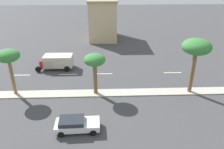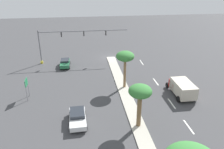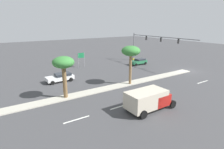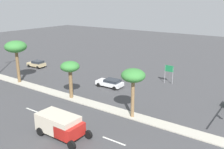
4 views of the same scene
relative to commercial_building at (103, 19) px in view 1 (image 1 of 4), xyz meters
name	(u,v)px [view 1 (image 1 of 4)]	position (x,y,z in m)	size (l,w,h in m)	color
ground_plane	(99,93)	(25.72, -0.59, -4.47)	(160.00, 160.00, 0.00)	#424244
median_curb	(154,92)	(25.72, 6.70, -4.41)	(1.80, 65.62, 0.12)	#B7B2A3
lane_stripe_far	(21,75)	(19.75, -12.63, -4.46)	(0.20, 2.80, 0.01)	silver
lane_stripe_mid	(68,74)	(19.75, -5.42, -4.46)	(0.20, 2.80, 0.01)	silver
lane_stripe_center	(103,74)	(19.75, 0.02, -4.46)	(0.20, 2.80, 0.01)	silver
lane_stripe_inboard	(173,73)	(19.75, 10.91, -4.46)	(0.20, 2.80, 0.01)	silver
commercial_building	(103,19)	(0.00, 0.00, 0.00)	(9.22, 6.30, 8.89)	#C6B284
palm_tree_front	(8,57)	(25.42, -11.39, 0.67)	(2.84, 2.84, 5.97)	olive
palm_tree_trailing	(95,62)	(25.70, -1.00, 0.02)	(2.69, 2.69, 5.35)	brown
palm_tree_near	(196,48)	(25.77, 11.34, 1.60)	(3.57, 3.57, 7.12)	brown
sedan_white_inboard	(76,124)	(32.92, -2.74, -3.73)	(2.21, 4.48, 1.35)	silver
box_truck	(56,61)	(17.42, -7.62, -3.19)	(2.72, 5.75, 2.28)	#B21E19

